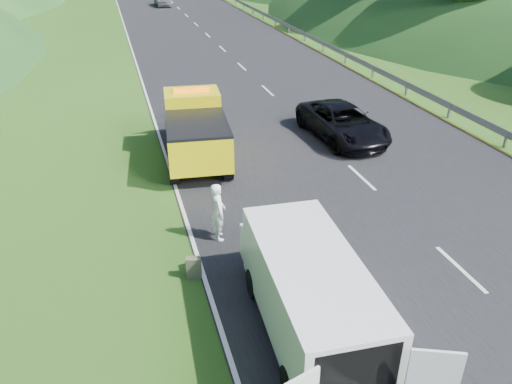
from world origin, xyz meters
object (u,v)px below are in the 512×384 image
object	(u,v)px
worker	(366,380)
suitcase	(194,268)
passing_suv	(341,138)
child	(292,271)
tow_truck	(195,129)
white_van	(308,290)
woman	(219,238)

from	to	relation	value
worker	suitcase	world-z (taller)	worker
passing_suv	child	bearing A→B (deg)	-126.48
tow_truck	suitcase	distance (m)	8.06
white_van	suitcase	xyz separation A→B (m)	(-2.14, 2.79, -0.92)
tow_truck	worker	xyz separation A→B (m)	(1.39, -12.32, -1.29)
white_van	worker	size ratio (longest dim) A/B	3.76
worker	white_van	bearing A→B (deg)	97.80
child	passing_suv	xyz separation A→B (m)	(5.47, 8.67, 0.00)
worker	suitcase	distance (m)	5.31
woman	suitcase	bearing A→B (deg)	150.17
tow_truck	passing_suv	world-z (taller)	tow_truck
white_van	passing_suv	size ratio (longest dim) A/B	1.17
white_van	suitcase	bearing A→B (deg)	130.37
white_van	suitcase	distance (m)	3.63
woman	worker	distance (m)	6.43
white_van	worker	distance (m)	2.20
tow_truck	passing_suv	distance (m)	6.77
tow_truck	white_van	distance (m)	10.67
woman	passing_suv	world-z (taller)	woman
tow_truck	woman	size ratio (longest dim) A/B	3.45
woman	passing_suv	xyz separation A→B (m)	(7.05, 6.50, 0.00)
tow_truck	passing_suv	bearing A→B (deg)	8.57
child	worker	size ratio (longest dim) A/B	0.67
suitcase	child	bearing A→B (deg)	-9.85
white_van	worker	xyz separation A→B (m)	(0.72, -1.67, -1.23)
white_van	child	bearing A→B (deg)	80.75
tow_truck	child	size ratio (longest dim) A/B	5.63
woman	suitcase	xyz separation A→B (m)	(-1.06, -1.71, 0.32)
tow_truck	passing_suv	size ratio (longest dim) A/B	1.18
woman	child	xyz separation A→B (m)	(1.58, -2.17, 0.00)
tow_truck	passing_suv	xyz separation A→B (m)	(6.64, 0.35, -1.29)
tow_truck	woman	distance (m)	6.30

